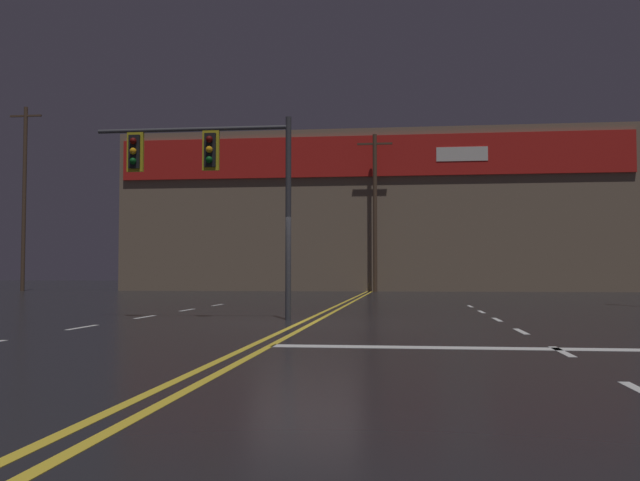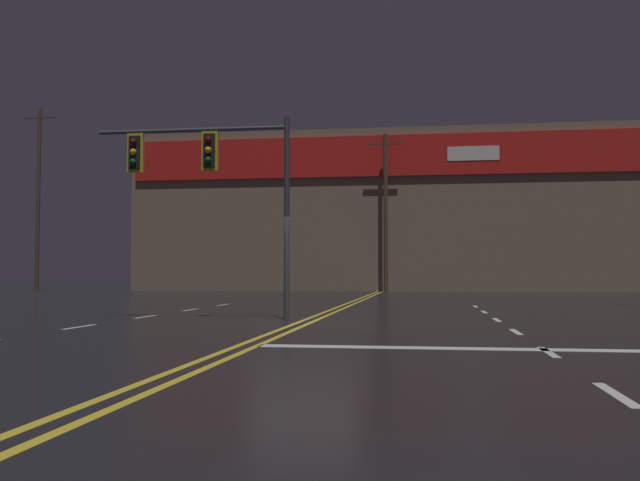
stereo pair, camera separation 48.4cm
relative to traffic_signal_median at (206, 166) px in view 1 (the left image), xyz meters
The scene contains 5 objects.
ground_plane 4.73m from the traffic_signal_median, 21.45° to the right, with size 200.00×200.00×0.00m, color black.
road_markings 5.44m from the traffic_signal_median, 29.29° to the right, with size 13.25×60.00×0.01m.
traffic_signal_median is the anchor object (origin of this frame).
building_backdrop 33.57m from the traffic_signal_median, 85.47° to the left, with size 33.46×10.23×10.52m.
utility_pole_row 27.66m from the traffic_signal_median, 84.16° to the left, with size 47.47×0.26×12.64m.
Camera 1 is at (2.22, -16.02, 1.11)m, focal length 40.00 mm.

